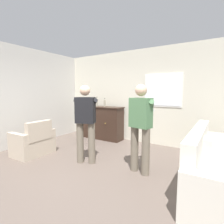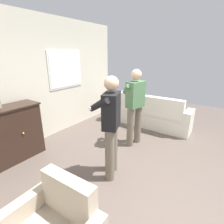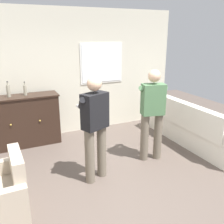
{
  "view_description": "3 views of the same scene",
  "coord_description": "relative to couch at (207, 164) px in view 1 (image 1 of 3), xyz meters",
  "views": [
    {
      "loc": [
        2.17,
        -2.33,
        1.54
      ],
      "look_at": [
        0.15,
        0.87,
        1.1
      ],
      "focal_mm": 28.0,
      "sensor_mm": 36.0,
      "label": 1
    },
    {
      "loc": [
        -2.35,
        -0.96,
        1.99
      ],
      "look_at": [
        0.06,
        0.68,
        1.0
      ],
      "focal_mm": 28.0,
      "sensor_mm": 36.0,
      "label": 2
    },
    {
      "loc": [
        -1.55,
        -2.86,
        2.28
      ],
      "look_at": [
        0.19,
        0.82,
        0.97
      ],
      "focal_mm": 40.0,
      "sensor_mm": 36.0,
      "label": 3
    }
  ],
  "objects": [
    {
      "name": "armchair",
      "position": [
        -3.7,
        -0.73,
        -0.05
      ],
      "size": [
        0.67,
        0.89,
        0.85
      ],
      "color": "#B2A38E",
      "rests_on": "ground"
    },
    {
      "name": "bottle_wine_green",
      "position": [
        -3.07,
        1.43,
        0.83
      ],
      "size": [
        0.07,
        0.07,
        0.28
      ],
      "color": "gray",
      "rests_on": "sideboard_cabinet"
    },
    {
      "name": "wall_side_left",
      "position": [
        -4.69,
        -0.9,
        1.06
      ],
      "size": [
        0.12,
        5.2,
        2.8
      ],
      "primitive_type": "cube",
      "color": "beige",
      "rests_on": "ground"
    },
    {
      "name": "person_standing_right",
      "position": [
        -1.11,
        -0.22,
        0.6
      ],
      "size": [
        0.54,
        0.51,
        1.68
      ],
      "color": "#6B6051",
      "rests_on": "ground"
    },
    {
      "name": "person_standing_left",
      "position": [
        -2.29,
        -0.41,
        0.6
      ],
      "size": [
        0.52,
        0.52,
        1.68
      ],
      "color": "#6B6051",
      "rests_on": "ground"
    },
    {
      "name": "ground",
      "position": [
        -2.03,
        -0.9,
        -0.34
      ],
      "size": [
        10.4,
        10.4,
        0.0
      ],
      "primitive_type": "plane",
      "color": "brown"
    },
    {
      "name": "bottle_liquor_amber",
      "position": [
        -3.38,
        1.42,
        0.85
      ],
      "size": [
        0.07,
        0.07,
        0.31
      ],
      "color": "gray",
      "rests_on": "sideboard_cabinet"
    },
    {
      "name": "sideboard_cabinet",
      "position": [
        -3.15,
        1.4,
        0.19
      ],
      "size": [
        1.42,
        0.49,
        1.07
      ],
      "color": "black",
      "rests_on": "ground"
    },
    {
      "name": "couch",
      "position": [
        0.0,
        0.0,
        0.0
      ],
      "size": [
        0.57,
        2.46,
        0.92
      ],
      "color": "silver",
      "rests_on": "ground"
    },
    {
      "name": "wall_back_with_window",
      "position": [
        -2.0,
        1.76,
        1.06
      ],
      "size": [
        5.2,
        0.15,
        2.8
      ],
      "color": "beige",
      "rests_on": "ground"
    }
  ]
}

